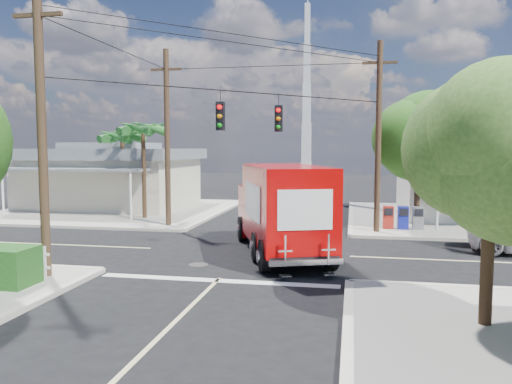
# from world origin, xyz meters

# --- Properties ---
(ground) EXTENTS (120.00, 120.00, 0.00)m
(ground) POSITION_xyz_m (0.00, 0.00, 0.00)
(ground) COLOR black
(ground) RESTS_ON ground
(sidewalk_ne) EXTENTS (14.12, 14.12, 0.14)m
(sidewalk_ne) POSITION_xyz_m (10.88, 10.88, 0.07)
(sidewalk_ne) COLOR #ABA59A
(sidewalk_ne) RESTS_ON ground
(sidewalk_nw) EXTENTS (14.12, 14.12, 0.14)m
(sidewalk_nw) POSITION_xyz_m (-10.88, 10.88, 0.07)
(sidewalk_nw) COLOR #ABA59A
(sidewalk_nw) RESTS_ON ground
(road_markings) EXTENTS (32.00, 32.00, 0.01)m
(road_markings) POSITION_xyz_m (0.00, -1.47, 0.01)
(road_markings) COLOR beige
(road_markings) RESTS_ON ground
(building_ne) EXTENTS (11.80, 10.20, 4.50)m
(building_ne) POSITION_xyz_m (12.50, 11.97, 2.32)
(building_ne) COLOR silver
(building_ne) RESTS_ON sidewalk_ne
(building_nw) EXTENTS (10.80, 10.20, 4.30)m
(building_nw) POSITION_xyz_m (-12.00, 12.46, 2.22)
(building_nw) COLOR beige
(building_nw) RESTS_ON sidewalk_nw
(radio_tower) EXTENTS (0.80, 0.80, 17.00)m
(radio_tower) POSITION_xyz_m (0.50, 20.00, 5.64)
(radio_tower) COLOR silver
(radio_tower) RESTS_ON ground
(tree_ne_front) EXTENTS (4.21, 4.14, 6.66)m
(tree_ne_front) POSITION_xyz_m (7.21, 6.76, 4.77)
(tree_ne_front) COLOR #422D1C
(tree_ne_front) RESTS_ON sidewalk_ne
(tree_ne_back) EXTENTS (3.77, 3.66, 5.82)m
(tree_ne_back) POSITION_xyz_m (9.81, 8.96, 4.19)
(tree_ne_back) COLOR #422D1C
(tree_ne_back) RESTS_ON sidewalk_ne
(tree_se) EXTENTS (3.67, 3.54, 5.62)m
(tree_se) POSITION_xyz_m (7.01, -7.24, 4.04)
(tree_se) COLOR #422D1C
(tree_se) RESTS_ON sidewalk_se
(palm_nw_front) EXTENTS (3.01, 3.08, 5.59)m
(palm_nw_front) POSITION_xyz_m (-7.50, 7.50, 5.04)
(palm_nw_front) COLOR #422D1C
(palm_nw_front) RESTS_ON sidewalk_nw
(palm_nw_back) EXTENTS (3.01, 3.08, 5.19)m
(palm_nw_back) POSITION_xyz_m (-9.50, 9.00, 4.67)
(palm_nw_back) COLOR #422D1C
(palm_nw_back) RESTS_ON sidewalk_nw
(utility_poles) EXTENTS (12.00, 10.68, 9.00)m
(utility_poles) POSITION_xyz_m (-1.58, 1.60, 4.67)
(utility_poles) COLOR #473321
(utility_poles) RESTS_ON ground
(vending_boxes) EXTENTS (1.90, 0.50, 1.10)m
(vending_boxes) POSITION_xyz_m (6.50, 6.20, 0.69)
(vending_boxes) COLOR #AB2117
(vending_boxes) RESTS_ON sidewalk_ne
(delivery_truck) EXTENTS (4.87, 8.23, 3.43)m
(delivery_truck) POSITION_xyz_m (1.39, -0.09, 1.74)
(delivery_truck) COLOR black
(delivery_truck) RESTS_ON ground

